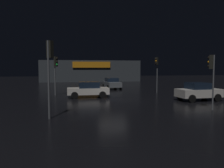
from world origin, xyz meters
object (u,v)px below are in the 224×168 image
Objects in this scene: traffic_signal_main at (212,68)px; car_far at (198,91)px; car_near at (88,89)px; store_building at (90,71)px; traffic_signal_cross_right at (50,59)px; car_crossing at (112,83)px; traffic_signal_opposite at (157,66)px; traffic_signal_cross_left at (56,68)px.

car_far is (1.65, 4.19, -2.12)m from traffic_signal_main.
traffic_signal_main is 0.94× the size of car_near.
store_building is at bearing 98.30° from traffic_signal_main.
car_crossing is at bearing 68.59° from traffic_signal_cross_right.
car_far reaches higher than car_crossing.
traffic_signal_opposite is 15.80m from traffic_signal_cross_right.
traffic_signal_cross_right is at bearing -111.41° from car_crossing.
traffic_signal_cross_right reaches higher than car_near.
store_building is 5.31× the size of car_far.
traffic_signal_cross_right reaches higher than traffic_signal_cross_left.
store_building is 5.20× the size of car_near.
store_building is 26.37m from traffic_signal_opposite.
traffic_signal_main is 4.97m from car_far.
car_crossing is at bearing 114.18° from car_far.
traffic_signal_opposite is 7.00m from car_far.
traffic_signal_cross_right is 13.54m from car_far.
traffic_signal_cross_left reaches higher than car_near.
store_building is at bearing 84.86° from car_near.
car_far is (1.37, -6.47, -2.30)m from traffic_signal_opposite.
traffic_signal_cross_right is 1.10× the size of car_near.
traffic_signal_cross_right is (-5.39, -37.11, 1.17)m from store_building.
car_crossing is at bearing 65.20° from car_near.
traffic_signal_main is 0.85× the size of traffic_signal_cross_right.
traffic_signal_opposite reaches higher than traffic_signal_cross_left.
store_building reaches higher than traffic_signal_opposite.
store_building reaches higher than traffic_signal_cross_right.
traffic_signal_main is 0.87× the size of car_crossing.
traffic_signal_cross_right is at bearing -176.25° from traffic_signal_main.
car_crossing is (-5.57, 12.41, -0.03)m from car_far.
traffic_signal_cross_right is at bearing -98.26° from store_building.
traffic_signal_cross_right is at bearing -87.87° from traffic_signal_cross_left.
traffic_signal_cross_right is at bearing -134.05° from traffic_signal_opposite.
car_crossing is (7.19, 6.25, -2.17)m from traffic_signal_cross_left.
traffic_signal_cross_right is at bearing -107.96° from car_near.
traffic_signal_main is at bearing -42.96° from traffic_signal_cross_left.
traffic_signal_opposite is at bearing -54.71° from car_crossing.
traffic_signal_cross_left is 11.07m from traffic_signal_cross_right.
car_near is (2.84, 8.76, -2.61)m from traffic_signal_cross_right.
traffic_signal_main is (5.31, -36.41, 0.69)m from store_building.
car_far reaches higher than car_near.
car_near is at bearing 72.04° from traffic_signal_cross_right.
traffic_signal_opposite is (5.60, -25.76, 0.88)m from store_building.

